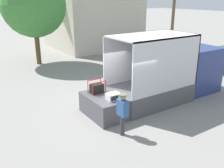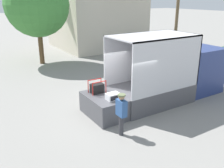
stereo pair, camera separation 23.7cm
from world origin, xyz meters
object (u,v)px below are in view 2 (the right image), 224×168
microwave (113,96)px  street_tree (37,5)px  box_truck (176,77)px  utility_pole (178,2)px  portable_generator (97,88)px  worker_person (121,111)px

microwave → street_tree: 11.46m
street_tree → box_truck: bearing=-69.7°
box_truck → microwave: (-4.22, -0.53, 0.01)m
utility_pole → street_tree: utility_pole is taller
portable_generator → street_tree: bearing=87.0°
microwave → worker_person: bearing=-108.2°
microwave → box_truck: bearing=7.2°
box_truck → worker_person: (-4.62, -1.76, -0.04)m
portable_generator → utility_pole: (12.23, 7.36, 3.36)m
microwave → utility_pole: bearing=34.8°
box_truck → microwave: 4.25m
box_truck → portable_generator: bearing=173.6°
worker_person → utility_pole: (12.47, 9.60, 3.50)m
portable_generator → worker_person: bearing=-96.1°
street_tree → worker_person: bearing=-93.6°
utility_pole → microwave: bearing=-145.2°
box_truck → worker_person: bearing=-159.2°
portable_generator → worker_person: size_ratio=0.42×
street_tree → portable_generator: bearing=-93.0°
worker_person → microwave: bearing=71.8°
microwave → worker_person: (-0.40, -1.22, -0.05)m
utility_pole → street_tree: size_ratio=1.28×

